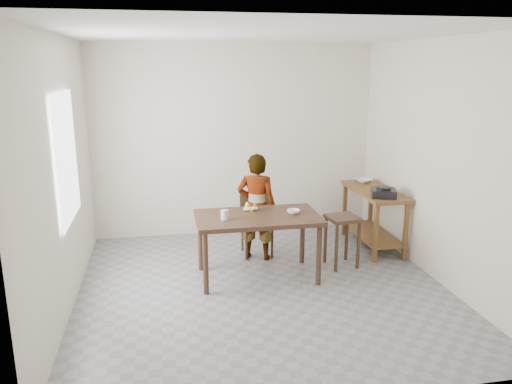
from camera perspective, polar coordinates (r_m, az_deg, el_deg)
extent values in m
cube|color=gray|center=(5.65, 0.78, -11.08)|extent=(4.00, 4.00, 0.04)
cube|color=white|center=(5.11, 0.89, 17.87)|extent=(4.00, 4.00, 0.04)
cube|color=silver|center=(7.17, -2.46, 5.88)|extent=(4.00, 0.04, 2.70)
cube|color=silver|center=(3.32, 7.93, -4.35)|extent=(4.00, 0.04, 2.70)
cube|color=silver|center=(5.20, -21.54, 1.61)|extent=(0.04, 4.00, 2.70)
cube|color=silver|center=(5.95, 20.28, 3.24)|extent=(0.04, 4.00, 2.70)
cube|color=white|center=(5.35, -20.79, 3.67)|extent=(0.02, 1.10, 1.30)
imported|color=silver|center=(6.24, 0.07, -1.72)|extent=(0.58, 0.49, 1.36)
cylinder|color=silver|center=(5.50, -3.60, -2.61)|extent=(0.10, 0.10, 0.11)
imported|color=white|center=(5.73, 4.30, -2.23)|extent=(0.15, 0.15, 0.05)
imported|color=white|center=(7.15, 12.23, 1.26)|extent=(0.27, 0.27, 0.05)
cube|color=black|center=(6.44, 14.37, -0.09)|extent=(0.38, 0.38, 0.10)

